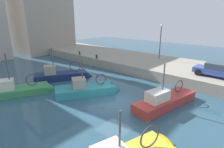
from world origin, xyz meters
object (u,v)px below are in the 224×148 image
at_px(fishing_boat_green, 19,93).
at_px(mooring_bollard_mid, 80,53).
at_px(fishing_boat_red, 167,103).
at_px(fishing_boat_navy, 64,78).
at_px(fishing_boat_teal, 90,92).
at_px(mooring_bollard_south, 97,56).
at_px(quay_streetlamp, 161,36).
at_px(parked_car_blue, 216,70).

height_order(fishing_boat_green, mooring_bollard_mid, fishing_boat_green).
height_order(fishing_boat_red, fishing_boat_green, fishing_boat_green).
height_order(fishing_boat_green, fishing_boat_navy, fishing_boat_green).
height_order(fishing_boat_red, fishing_boat_teal, fishing_boat_red).
relative_size(fishing_boat_red, mooring_bollard_south, 12.87).
xyz_separation_m(fishing_boat_green, quay_streetlamp, (17.60, -4.97, 4.34)).
distance_m(fishing_boat_red, mooring_bollard_south, 14.22).
distance_m(fishing_boat_teal, quay_streetlamp, 13.72).
bearing_deg(mooring_bollard_south, fishing_boat_green, -170.21).
bearing_deg(quay_streetlamp, fishing_boat_navy, 155.48).
distance_m(fishing_boat_navy, mooring_bollard_south, 6.90).
distance_m(mooring_bollard_mid, quay_streetlamp, 12.75).
relative_size(fishing_boat_teal, fishing_boat_green, 0.92).
relative_size(parked_car_blue, quay_streetlamp, 0.82).
distance_m(fishing_boat_teal, fishing_boat_navy, 5.48).
distance_m(fishing_boat_teal, fishing_boat_green, 6.64).
relative_size(parked_car_blue, mooring_bollard_south, 7.24).
height_order(fishing_boat_teal, parked_car_blue, fishing_boat_teal).
distance_m(fishing_boat_navy, parked_car_blue, 16.38).
relative_size(parked_car_blue, mooring_bollard_mid, 7.24).
xyz_separation_m(parked_car_blue, mooring_bollard_mid, (-2.13, 19.17, -0.43)).
relative_size(fishing_boat_teal, fishing_boat_navy, 0.96).
bearing_deg(mooring_bollard_south, parked_car_blue, -82.02).
xyz_separation_m(fishing_boat_green, parked_car_blue, (14.07, -13.11, 1.79)).
xyz_separation_m(parked_car_blue, mooring_bollard_south, (-2.13, 15.17, -0.43)).
bearing_deg(parked_car_blue, fishing_boat_navy, 122.48).
height_order(mooring_bollard_south, mooring_bollard_mid, same).
height_order(fishing_boat_navy, quay_streetlamp, quay_streetlamp).
bearing_deg(fishing_boat_green, fishing_boat_teal, -46.34).
xyz_separation_m(fishing_boat_red, fishing_boat_teal, (-2.76, 6.52, -0.03)).
bearing_deg(mooring_bollard_mid, fishing_boat_red, -104.81).
bearing_deg(quay_streetlamp, mooring_bollard_south, 128.78).
relative_size(fishing_boat_green, parked_car_blue, 1.74).
bearing_deg(fishing_boat_green, quay_streetlamp, -15.77).
bearing_deg(fishing_boat_green, fishing_boat_navy, 6.71).
bearing_deg(fishing_boat_teal, mooring_bollard_mid, 55.89).
xyz_separation_m(fishing_boat_navy, quay_streetlamp, (12.27, -5.60, 4.33)).
height_order(parked_car_blue, mooring_bollard_south, parked_car_blue).
bearing_deg(fishing_boat_red, mooring_bollard_mid, 75.19).
relative_size(fishing_boat_navy, mooring_bollard_mid, 12.00).
relative_size(fishing_boat_green, mooring_bollard_mid, 12.59).
bearing_deg(fishing_boat_red, mooring_bollard_south, 71.05).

